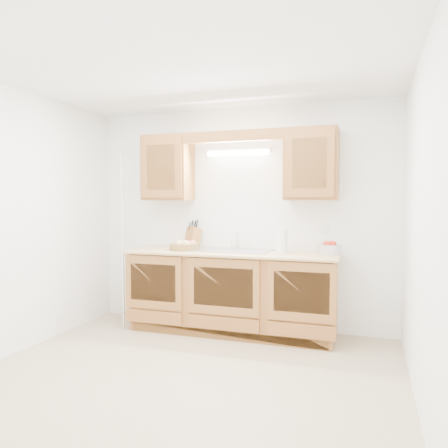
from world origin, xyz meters
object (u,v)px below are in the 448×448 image
at_px(fruit_basket, 185,246).
at_px(apple_bowl, 329,248).
at_px(knife_block, 193,237).
at_px(paper_towel, 282,241).

xyz_separation_m(fruit_basket, apple_bowl, (1.57, 0.09, 0.01)).
xyz_separation_m(knife_block, paper_towel, (1.08, -0.16, 0.00)).
height_order(paper_towel, apple_bowl, paper_towel).
bearing_deg(paper_towel, apple_bowl, 0.37).
distance_m(knife_block, paper_towel, 1.09).
relative_size(knife_block, paper_towel, 1.14).
distance_m(fruit_basket, paper_towel, 1.09).
xyz_separation_m(fruit_basket, paper_towel, (1.08, 0.09, 0.08)).
xyz_separation_m(knife_block, apple_bowl, (1.57, -0.15, -0.06)).
xyz_separation_m(paper_towel, apple_bowl, (0.49, 0.00, -0.06)).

